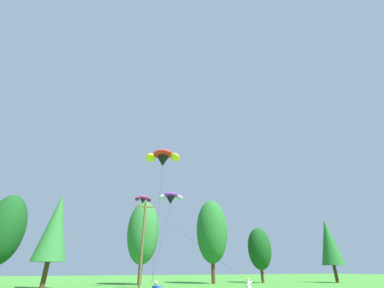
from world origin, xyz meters
TOP-DOWN VIEW (x-y plane):
  - treeline_tree_b at (-20.24, 48.09)m, footprint 5.15×5.15m
  - treeline_tree_c at (-13.34, 44.15)m, footprint 4.27×4.27m
  - treeline_tree_d at (-0.08, 49.24)m, footprint 5.41×5.41m
  - treeline_tree_e at (12.67, 48.45)m, footprint 5.71×5.71m
  - treeline_tree_f at (22.60, 48.20)m, footprint 4.42×4.42m
  - treeline_tree_g at (35.69, 43.55)m, footprint 4.09×4.09m
  - utility_pole at (-2.96, 33.14)m, footprint 2.20×0.26m
  - kite_flyer_mid at (3.85, 22.68)m, footprint 0.59×0.62m
  - parafoil_kite_high_purple at (1.28, 37.36)m, footprint 7.92×19.25m
  - parafoil_kite_mid_magenta at (-1.70, 42.59)m, footprint 6.58×20.37m
  - parafoil_kite_far_red_yellow at (-2.37, 28.13)m, footprint 4.38×10.41m

SIDE VIEW (x-z plane):
  - kite_flyer_mid at x=3.85m, z-range 0.15..1.84m
  - utility_pole at x=-2.96m, z-range 0.26..9.83m
  - treeline_tree_f at x=22.60m, z-range 1.02..10.73m
  - treeline_tree_g at x=35.69m, z-range 1.43..12.75m
  - treeline_tree_b at x=-20.24m, z-range 1.31..13.71m
  - treeline_tree_c at x=-13.34m, z-range 1.53..13.66m
  - treeline_tree_d at x=-0.08m, z-range 1.41..14.78m
  - treeline_tree_e at x=12.67m, z-range 1.53..16.01m
  - parafoil_kite_high_purple at x=1.28m, z-range 6.09..16.71m
  - parafoil_kite_mid_magenta at x=-1.70m, z-range 6.51..17.68m
  - parafoil_kite_far_red_yellow at x=-2.37m, z-range 7.04..19.75m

